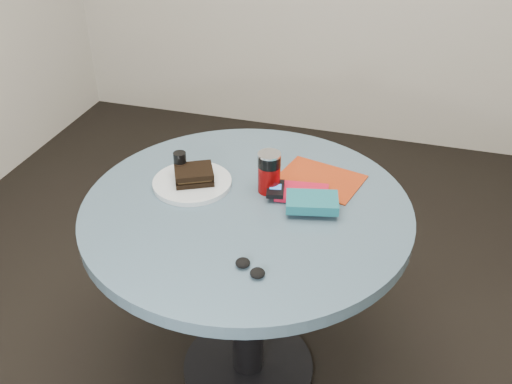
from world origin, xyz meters
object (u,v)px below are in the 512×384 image
(sandwich, at_px, (194,175))
(headphones, at_px, (250,268))
(magazine, at_px, (320,179))
(novel, at_px, (312,202))
(red_book, at_px, (302,193))
(soda_can, at_px, (269,172))
(pepper_grinder, at_px, (180,165))
(mp3_player, at_px, (275,189))
(table, at_px, (247,246))
(plate, at_px, (192,183))

(sandwich, relative_size, headphones, 1.50)
(magazine, xyz_separation_m, novel, (0.01, -0.18, 0.03))
(red_book, bearing_deg, magazine, 64.21)
(soda_can, bearing_deg, novel, -25.53)
(pepper_grinder, relative_size, red_book, 0.59)
(sandwich, bearing_deg, magazine, 20.39)
(magazine, bearing_deg, pepper_grinder, -151.13)
(sandwich, relative_size, soda_can, 1.14)
(novel, xyz_separation_m, headphones, (-0.10, -0.31, -0.02))
(mp3_player, bearing_deg, table, -135.90)
(magazine, height_order, novel, novel)
(magazine, height_order, mp3_player, mp3_player)
(soda_can, bearing_deg, mp3_player, -39.66)
(plate, bearing_deg, headphones, -49.21)
(plate, height_order, soda_can, soda_can)
(mp3_player, bearing_deg, red_book, 16.58)
(magazine, bearing_deg, red_book, -94.73)
(red_book, relative_size, mp3_player, 1.62)
(pepper_grinder, xyz_separation_m, red_book, (0.40, 0.01, -0.04))
(novel, relative_size, headphones, 1.51)
(table, xyz_separation_m, red_book, (0.15, 0.09, 0.17))
(sandwich, relative_size, mp3_player, 1.53)
(table, xyz_separation_m, mp3_player, (0.07, 0.07, 0.19))
(table, xyz_separation_m, sandwich, (-0.19, 0.06, 0.20))
(table, bearing_deg, novel, 5.76)
(plate, height_order, red_book, red_book)
(pepper_grinder, bearing_deg, red_book, 1.34)
(table, height_order, novel, novel)
(magazine, bearing_deg, headphones, -86.23)
(red_book, bearing_deg, plate, 179.03)
(magazine, distance_m, novel, 0.18)
(table, xyz_separation_m, novel, (0.20, 0.02, 0.20))
(plate, bearing_deg, table, -15.71)
(headphones, bearing_deg, pepper_grinder, 132.93)
(plate, bearing_deg, sandwich, 27.47)
(red_book, xyz_separation_m, novel, (0.05, -0.07, 0.02))
(headphones, bearing_deg, mp3_player, 94.29)
(plate, distance_m, novel, 0.40)
(table, relative_size, plate, 4.00)
(novel, bearing_deg, plate, 162.07)
(novel, distance_m, headphones, 0.32)
(sandwich, distance_m, headphones, 0.45)
(headphones, bearing_deg, soda_can, 98.04)
(table, relative_size, pepper_grinder, 10.68)
(table, relative_size, red_book, 6.26)
(novel, bearing_deg, table, 173.02)
(soda_can, relative_size, red_book, 0.83)
(pepper_grinder, bearing_deg, soda_can, 1.62)
(plate, xyz_separation_m, red_book, (0.35, 0.04, 0.00))
(sandwich, bearing_deg, headphones, -50.07)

